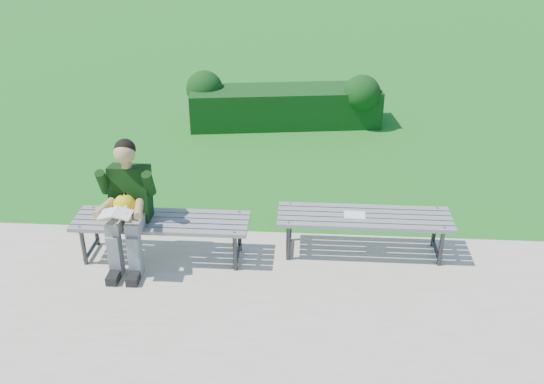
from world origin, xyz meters
name	(u,v)px	position (x,y,z in m)	size (l,w,h in m)	color
ground	(252,233)	(0.00, 0.00, 0.00)	(80.00, 80.00, 0.00)	#197619
walkway	(233,334)	(0.00, -1.75, 0.01)	(30.00, 3.50, 0.02)	#BAB099
hedge	(284,103)	(0.19, 3.51, 0.36)	(3.22, 1.18, 0.87)	#16360E
bench_left	(162,224)	(-0.87, -0.58, 0.42)	(1.80, 0.50, 0.46)	gray
bench_right	(364,220)	(1.21, -0.35, 0.42)	(1.80, 0.50, 0.46)	gray
seated_boy	(127,202)	(-1.17, -0.67, 0.71)	(0.56, 0.76, 1.31)	slate
paper_sheet	(355,215)	(1.11, -0.35, 0.47)	(0.23, 0.17, 0.01)	white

